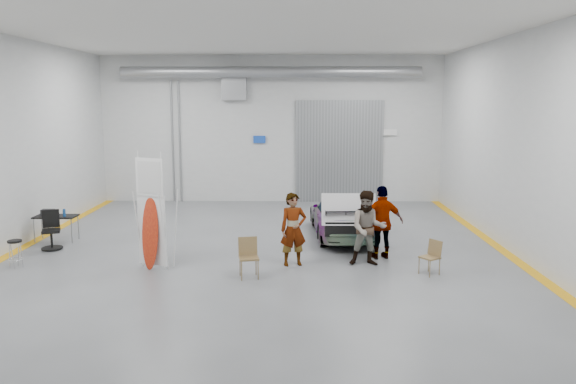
{
  "coord_description": "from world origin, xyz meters",
  "views": [
    {
      "loc": [
        1.0,
        -15.23,
        4.18
      ],
      "look_at": [
        0.77,
        1.19,
        1.5
      ],
      "focal_mm": 35.0,
      "sensor_mm": 36.0,
      "label": 1
    }
  ],
  "objects_px": {
    "person_c": "(382,222)",
    "person_a": "(293,229)",
    "work_table": "(54,216)",
    "folding_chair_far": "(429,264)",
    "person_b": "(368,228)",
    "folding_chair_near": "(249,266)",
    "office_chair": "(52,232)",
    "surfboard_display": "(154,222)",
    "sedan_car": "(343,216)",
    "shop_stool": "(16,254)"
  },
  "relations": [
    {
      "from": "person_c",
      "to": "office_chair",
      "type": "distance_m",
      "value": 9.28
    },
    {
      "from": "surfboard_display",
      "to": "work_table",
      "type": "relative_size",
      "value": 2.41
    },
    {
      "from": "surfboard_display",
      "to": "shop_stool",
      "type": "xyz_separation_m",
      "value": [
        -3.57,
        0.07,
        -0.85
      ]
    },
    {
      "from": "person_b",
      "to": "person_c",
      "type": "distance_m",
      "value": 0.78
    },
    {
      "from": "folding_chair_far",
      "to": "work_table",
      "type": "distance_m",
      "value": 10.99
    },
    {
      "from": "person_b",
      "to": "person_c",
      "type": "relative_size",
      "value": 0.98
    },
    {
      "from": "person_c",
      "to": "surfboard_display",
      "type": "height_order",
      "value": "surfboard_display"
    },
    {
      "from": "folding_chair_far",
      "to": "office_chair",
      "type": "height_order",
      "value": "office_chair"
    },
    {
      "from": "folding_chair_near",
      "to": "office_chair",
      "type": "xyz_separation_m",
      "value": [
        -5.81,
        2.55,
        0.18
      ]
    },
    {
      "from": "person_a",
      "to": "person_c",
      "type": "bearing_deg",
      "value": 1.71
    },
    {
      "from": "person_a",
      "to": "folding_chair_near",
      "type": "distance_m",
      "value": 1.63
    },
    {
      "from": "shop_stool",
      "to": "office_chair",
      "type": "distance_m",
      "value": 1.84
    },
    {
      "from": "folding_chair_near",
      "to": "work_table",
      "type": "xyz_separation_m",
      "value": [
        -6.15,
        3.48,
        0.47
      ]
    },
    {
      "from": "sedan_car",
      "to": "shop_stool",
      "type": "xyz_separation_m",
      "value": [
        -8.54,
        -3.5,
        -0.28
      ]
    },
    {
      "from": "person_a",
      "to": "surfboard_display",
      "type": "distance_m",
      "value": 3.48
    },
    {
      "from": "folding_chair_far",
      "to": "person_c",
      "type": "bearing_deg",
      "value": 178.46
    },
    {
      "from": "person_a",
      "to": "office_chair",
      "type": "height_order",
      "value": "person_a"
    },
    {
      "from": "folding_chair_near",
      "to": "shop_stool",
      "type": "height_order",
      "value": "folding_chair_near"
    },
    {
      "from": "person_a",
      "to": "surfboard_display",
      "type": "relative_size",
      "value": 0.63
    },
    {
      "from": "person_a",
      "to": "person_b",
      "type": "bearing_deg",
      "value": -12.94
    },
    {
      "from": "person_a",
      "to": "work_table",
      "type": "distance_m",
      "value": 7.6
    },
    {
      "from": "surfboard_display",
      "to": "office_chair",
      "type": "xyz_separation_m",
      "value": [
        -3.42,
        1.9,
        -0.72
      ]
    },
    {
      "from": "folding_chair_far",
      "to": "work_table",
      "type": "relative_size",
      "value": 0.68
    },
    {
      "from": "person_c",
      "to": "folding_chair_far",
      "type": "xyz_separation_m",
      "value": [
        0.94,
        -1.41,
        -0.72
      ]
    },
    {
      "from": "sedan_car",
      "to": "person_b",
      "type": "height_order",
      "value": "person_b"
    },
    {
      "from": "sedan_car",
      "to": "shop_stool",
      "type": "height_order",
      "value": "sedan_car"
    },
    {
      "from": "folding_chair_near",
      "to": "work_table",
      "type": "height_order",
      "value": "work_table"
    },
    {
      "from": "person_c",
      "to": "shop_stool",
      "type": "relative_size",
      "value": 2.76
    },
    {
      "from": "sedan_car",
      "to": "surfboard_display",
      "type": "distance_m",
      "value": 6.14
    },
    {
      "from": "surfboard_display",
      "to": "person_b",
      "type": "bearing_deg",
      "value": 28.33
    },
    {
      "from": "folding_chair_near",
      "to": "office_chair",
      "type": "bearing_deg",
      "value": 144.98
    },
    {
      "from": "person_a",
      "to": "person_b",
      "type": "relative_size",
      "value": 0.97
    },
    {
      "from": "work_table",
      "to": "folding_chair_near",
      "type": "bearing_deg",
      "value": -29.48
    },
    {
      "from": "folding_chair_near",
      "to": "office_chair",
      "type": "distance_m",
      "value": 6.35
    },
    {
      "from": "person_b",
      "to": "folding_chair_near",
      "type": "distance_m",
      "value": 3.22
    },
    {
      "from": "work_table",
      "to": "office_chair",
      "type": "height_order",
      "value": "office_chair"
    },
    {
      "from": "person_c",
      "to": "folding_chair_near",
      "type": "relative_size",
      "value": 2.07
    },
    {
      "from": "person_b",
      "to": "folding_chair_near",
      "type": "xyz_separation_m",
      "value": [
        -2.96,
        -1.09,
        -0.67
      ]
    },
    {
      "from": "person_a",
      "to": "person_b",
      "type": "xyz_separation_m",
      "value": [
        1.91,
        0.03,
        0.03
      ]
    },
    {
      "from": "person_b",
      "to": "office_chair",
      "type": "relative_size",
      "value": 1.77
    },
    {
      "from": "folding_chair_far",
      "to": "office_chair",
      "type": "xyz_separation_m",
      "value": [
        -10.17,
        2.24,
        0.22
      ]
    },
    {
      "from": "surfboard_display",
      "to": "shop_stool",
      "type": "distance_m",
      "value": 3.67
    },
    {
      "from": "person_c",
      "to": "person_a",
      "type": "bearing_deg",
      "value": 4.13
    },
    {
      "from": "sedan_car",
      "to": "folding_chair_far",
      "type": "bearing_deg",
      "value": 111.49
    },
    {
      "from": "surfboard_display",
      "to": "folding_chair_far",
      "type": "bearing_deg",
      "value": 20.77
    },
    {
      "from": "folding_chair_near",
      "to": "person_c",
      "type": "bearing_deg",
      "value": 15.36
    },
    {
      "from": "person_c",
      "to": "work_table",
      "type": "bearing_deg",
      "value": -21.85
    },
    {
      "from": "person_a",
      "to": "work_table",
      "type": "height_order",
      "value": "person_a"
    },
    {
      "from": "person_b",
      "to": "folding_chair_near",
      "type": "bearing_deg",
      "value": -158.9
    },
    {
      "from": "person_c",
      "to": "work_table",
      "type": "relative_size",
      "value": 1.6
    }
  ]
}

